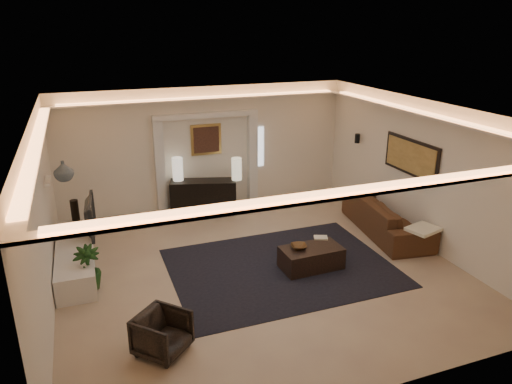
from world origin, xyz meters
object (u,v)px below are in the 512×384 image
object	(u,v)px
console	(204,196)
coffee_table	(311,258)
sofa	(386,216)
armchair	(162,334)

from	to	relation	value
console	coffee_table	size ratio (longest dim) A/B	1.39
sofa	coffee_table	size ratio (longest dim) A/B	2.29
console	coffee_table	distance (m)	3.59
console	sofa	size ratio (longest dim) A/B	0.61
console	sofa	world-z (taller)	console
sofa	coffee_table	world-z (taller)	sofa
console	coffee_table	world-z (taller)	console
coffee_table	console	bearing A→B (deg)	107.04
coffee_table	armchair	world-z (taller)	armchair
console	armchair	xyz separation A→B (m)	(-1.84, -4.85, -0.10)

